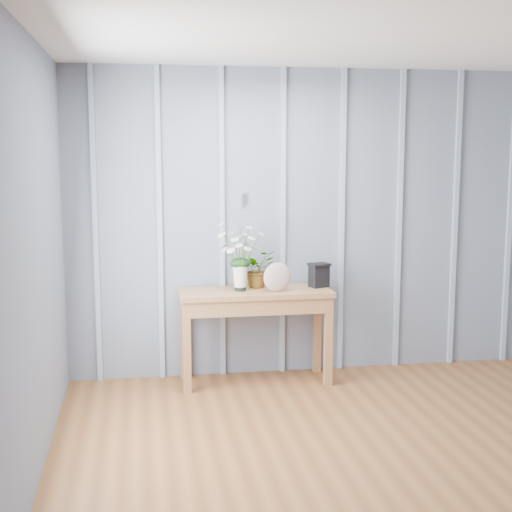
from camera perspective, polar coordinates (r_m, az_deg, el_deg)
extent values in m
plane|color=brown|center=(4.16, 12.10, -18.05)|extent=(4.50, 4.50, 0.00)
cube|color=gray|center=(5.90, 4.51, 2.66)|extent=(4.00, 0.01, 2.50)
cube|color=silver|center=(3.79, 13.33, 18.13)|extent=(4.00, 4.50, 0.01)
cube|color=#BBBCC1|center=(5.76, -0.96, 4.54)|extent=(0.03, 0.01, 0.10)
cube|color=#8CA2B3|center=(5.73, -12.73, 2.30)|extent=(0.04, 0.03, 2.50)
cube|color=#8CA2B3|center=(5.72, -7.72, 2.43)|extent=(0.04, 0.03, 2.50)
cube|color=#8CA2B3|center=(5.76, -2.74, 2.53)|extent=(0.04, 0.03, 2.50)
cube|color=#8CA2B3|center=(5.84, 2.15, 2.62)|extent=(0.04, 0.03, 2.50)
cube|color=#8CA2B3|center=(5.96, 6.87, 2.68)|extent=(0.04, 0.03, 2.50)
cube|color=#8CA2B3|center=(6.11, 11.38, 2.72)|extent=(0.04, 0.03, 2.50)
cube|color=#8CA2B3|center=(6.31, 15.64, 2.75)|extent=(0.04, 0.03, 2.50)
cube|color=#8CA2B3|center=(6.53, 19.62, 2.76)|extent=(0.04, 0.03, 2.50)
cube|color=olive|center=(5.63, -0.08, -2.95)|extent=(1.20, 0.45, 0.04)
cube|color=olive|center=(5.65, -0.08, -3.74)|extent=(1.13, 0.42, 0.12)
cube|color=olive|center=(5.49, -5.55, -7.33)|extent=(0.06, 0.06, 0.71)
cube|color=olive|center=(5.66, 5.81, -6.83)|extent=(0.06, 0.06, 0.71)
cube|color=olive|center=(5.83, -5.79, -6.37)|extent=(0.06, 0.06, 0.71)
cube|color=olive|center=(6.00, 4.90, -5.94)|extent=(0.06, 0.06, 0.71)
cylinder|color=black|center=(5.60, -1.27, -2.50)|extent=(0.09, 0.09, 0.06)
cone|color=white|center=(5.59, -1.27, -1.64)|extent=(0.14, 0.14, 0.21)
ellipsoid|color=#0F3412|center=(5.57, -1.28, -0.58)|extent=(0.16, 0.14, 0.09)
imported|color=#0F3412|center=(5.73, 0.11, -1.03)|extent=(0.34, 0.32, 0.30)
ellipsoid|color=#935166|center=(5.55, 1.72, -1.70)|extent=(0.24, 0.10, 0.23)
cube|color=black|center=(5.76, 5.06, -1.63)|extent=(0.17, 0.15, 0.18)
cube|color=black|center=(5.75, 5.07, -0.67)|extent=(0.19, 0.17, 0.02)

